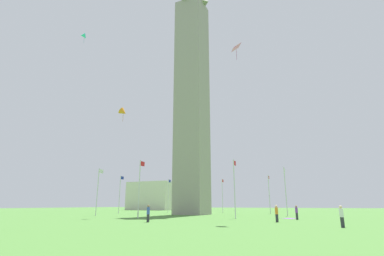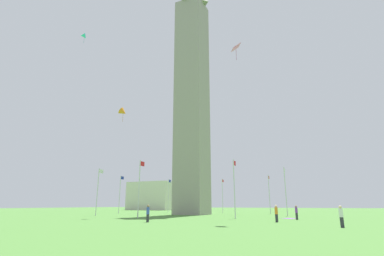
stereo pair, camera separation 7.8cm
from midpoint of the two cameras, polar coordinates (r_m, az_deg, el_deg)
ground_plane at (r=56.31m, az=0.04°, el=-16.53°), size 260.00×260.00×0.00m
obelisk_monument at (r=61.03m, az=0.04°, el=8.04°), size 5.58×5.58×50.77m
flagpole_n at (r=72.13m, az=6.00°, el=-12.63°), size 1.12×0.14×7.85m
flagpole_ne at (r=72.63m, az=-4.58°, el=-12.67°), size 1.12×0.14×7.85m
flagpole_e at (r=65.49m, az=-13.83°, el=-12.09°), size 1.12×0.14×7.85m
flagpole_se at (r=53.13m, az=-17.84°, el=-11.30°), size 1.12×0.14×7.85m
flagpole_s at (r=41.67m, az=-10.17°, el=-11.01°), size 1.12×0.14×7.85m
flagpole_sw at (r=40.80m, az=8.30°, el=-11.01°), size 1.12×0.14×7.85m
flagpole_w at (r=51.49m, az=17.80°, el=-11.21°), size 1.12×0.14×7.85m
flagpole_nw at (r=64.16m, az=14.85°, el=-11.98°), size 1.12×0.14×7.85m
person_purple_shirt at (r=39.84m, az=19.75°, el=-15.24°), size 0.32×0.32×1.70m
person_white_shirt at (r=27.70m, az=27.16°, el=-15.09°), size 0.32×0.32×1.72m
person_orange_shirt at (r=33.52m, az=16.19°, el=-15.71°), size 0.32×0.32×1.76m
person_blue_shirt at (r=32.43m, az=-8.53°, el=-16.16°), size 0.32×0.32×1.77m
kite_orange_delta at (r=47.27m, az=-13.22°, el=3.03°), size 1.56×1.76×2.29m
kite_pink_diamond at (r=38.50m, az=8.62°, el=15.21°), size 1.57×1.50×2.09m
kite_cyan_delta at (r=56.40m, az=-20.20°, el=16.41°), size 1.34×1.11×1.84m
distant_building at (r=113.43m, az=-5.42°, el=-13.14°), size 25.67×16.07×9.52m
picnic_blanket_near_first_person at (r=42.81m, az=18.45°, el=-16.38°), size 2.18×2.28×0.01m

